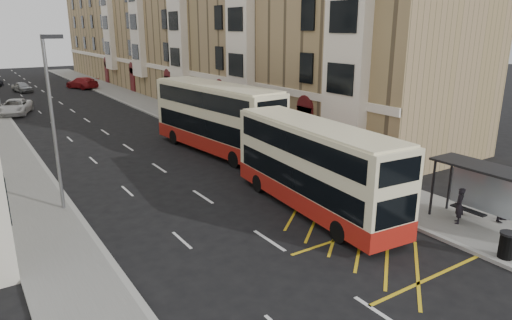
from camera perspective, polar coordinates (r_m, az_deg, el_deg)
ground at (r=16.37m, az=9.97°, el=-15.09°), size 200.00×200.00×0.00m
pavement_right at (r=44.57m, az=-9.12°, el=5.29°), size 4.00×120.00×0.15m
pavement_left at (r=40.92m, az=-29.28°, el=2.40°), size 3.00×120.00×0.15m
kerb_right at (r=43.81m, az=-11.51°, el=4.98°), size 0.25×120.00×0.15m
kerb_left at (r=41.03m, az=-27.21°, el=2.72°), size 0.25×120.00×0.15m
road_markings at (r=56.49m, az=-23.02°, el=6.45°), size 10.00×110.00×0.01m
terrace_right at (r=60.63m, az=-9.56°, el=15.24°), size 10.75×79.00×15.25m
bus_shelter at (r=21.50m, az=27.54°, el=-2.70°), size 1.65×4.25×2.70m
guard_railing at (r=23.75m, az=11.69°, el=-2.70°), size 0.06×6.56×1.01m
street_lamp_near at (r=22.58m, az=-24.02°, el=5.16°), size 0.93×0.18×8.00m
double_decker_front at (r=21.52m, az=7.26°, el=-0.87°), size 3.27×10.73×4.22m
double_decker_rear at (r=31.62m, az=-5.02°, el=5.25°), size 3.87×12.10×4.74m
litter_bin at (r=19.60m, az=28.88°, el=-9.25°), size 0.62×0.62×1.03m
pedestrian_near at (r=21.87m, az=24.06°, el=-5.24°), size 0.70×0.67×1.61m
pedestrian_mid at (r=22.95m, az=28.83°, el=-4.75°), size 0.93×0.78×1.71m
pedestrian_far at (r=26.21m, az=11.83°, el=-0.30°), size 1.20×0.66×1.93m
white_van at (r=51.70m, az=-27.90°, el=5.87°), size 4.09×5.88×1.49m
car_silver at (r=69.19m, az=-27.19°, el=8.12°), size 2.58×4.28×1.36m
car_red at (r=69.92m, az=-20.93°, el=9.00°), size 4.05×5.96×1.60m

